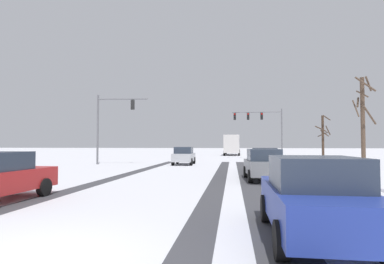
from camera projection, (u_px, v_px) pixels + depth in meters
wheel_track_left_lane at (124, 175)px, 18.95m from camera, size 0.84×30.40×0.01m
wheel_track_right_lane at (220, 176)px, 18.22m from camera, size 0.77×30.40×0.01m
wheel_track_center at (249, 177)px, 18.02m from camera, size 1.09×30.40×0.01m
traffic_signal_near_left at (111, 118)px, 29.57m from camera, size 4.78×0.61×6.50m
traffic_signal_far_right at (262, 122)px, 41.47m from camera, size 6.48×0.44×6.50m
car_silver_lead at (184, 156)px, 28.97m from camera, size 1.89×4.13×1.62m
car_black_second at (264, 160)px, 21.00m from camera, size 2.02×4.19×1.62m
car_grey_third at (264, 164)px, 16.37m from camera, size 1.98×4.17×1.62m
car_blue_fifth at (314, 197)px, 6.21m from camera, size 1.86×4.11×1.62m
bus_oncoming at (232, 144)px, 54.98m from camera, size 2.82×11.04×3.38m
bare_tree_sidewalk_mid at (363, 118)px, 26.07m from camera, size 1.81×1.54×7.42m
bare_tree_sidewalk_far at (323, 136)px, 39.07m from camera, size 1.96×1.90×5.44m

